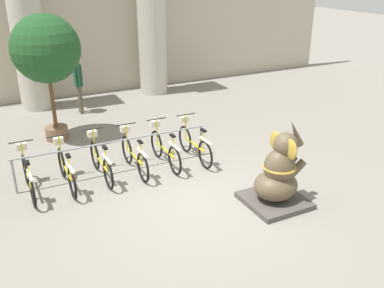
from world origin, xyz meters
TOP-DOWN VIEW (x-y plane):
  - ground_plane at (0.00, 0.00)m, footprint 60.00×60.00m
  - building_facade at (0.00, 8.60)m, footprint 20.00×0.20m
  - column_left at (-2.03, 7.60)m, footprint 1.21×1.21m
  - column_right at (2.03, 7.60)m, footprint 1.21×1.21m
  - bike_rack at (-1.15, 1.95)m, footprint 4.34×0.05m
  - bicycle_0 at (-3.02, 1.83)m, footprint 0.48×1.71m
  - bicycle_1 at (-2.27, 1.80)m, footprint 0.48×1.71m
  - bicycle_2 at (-1.52, 1.88)m, footprint 0.48×1.71m
  - bicycle_3 at (-0.77, 1.84)m, footprint 0.48×1.71m
  - bicycle_4 at (-0.03, 1.85)m, footprint 0.48×1.71m
  - bicycle_5 at (0.72, 1.83)m, footprint 0.48×1.71m
  - elephant_statue at (1.24, -0.71)m, footprint 1.13×1.13m
  - person_pedestrian at (-0.89, 6.46)m, footprint 0.24×0.47m
  - potted_tree at (-1.97, 4.57)m, footprint 1.70×1.70m

SIDE VIEW (x-z plane):
  - ground_plane at x=0.00m, z-range 0.00..0.00m
  - bicycle_0 at x=-3.02m, z-range -0.10..0.89m
  - bicycle_1 at x=-2.27m, z-range -0.10..0.89m
  - bicycle_2 at x=-1.52m, z-range -0.10..0.89m
  - bicycle_3 at x=-0.77m, z-range -0.10..0.89m
  - bicycle_4 at x=-0.03m, z-range -0.10..0.89m
  - bicycle_5 at x=0.72m, z-range -0.10..0.89m
  - elephant_statue at x=1.24m, z-range -0.27..1.43m
  - bike_rack at x=-1.15m, z-range 0.23..1.00m
  - person_pedestrian at x=-0.89m, z-range 0.19..1.97m
  - potted_tree at x=-1.97m, z-range 0.72..3.96m
  - column_left at x=-2.03m, z-range 0.04..5.20m
  - column_right at x=2.03m, z-range 0.04..5.20m
  - building_facade at x=0.00m, z-range 0.00..6.00m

